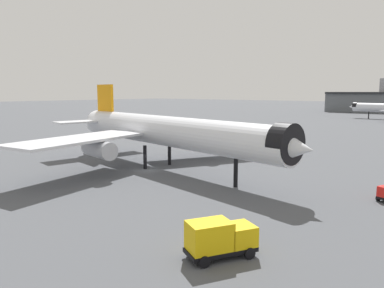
% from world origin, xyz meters
% --- Properties ---
extents(ground, '(900.00, 900.00, 0.00)m').
position_xyz_m(ground, '(0.00, 0.00, 0.00)').
color(ground, '#4C4F54').
extents(airliner_near_gate, '(54.73, 49.52, 14.28)m').
position_xyz_m(airliner_near_gate, '(1.06, 3.16, 6.29)').
color(airliner_near_gate, silver).
rests_on(airliner_near_gate, ground).
extents(service_truck_front, '(4.59, 5.94, 3.00)m').
position_xyz_m(service_truck_front, '(27.85, -18.33, 1.59)').
color(service_truck_front, black).
rests_on(service_truck_front, ground).
extents(traffic_cone_near_nose, '(0.51, 0.51, 0.63)m').
position_xyz_m(traffic_cone_near_nose, '(-17.33, 28.41, 0.32)').
color(traffic_cone_near_nose, '#F2600C').
rests_on(traffic_cone_near_nose, ground).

